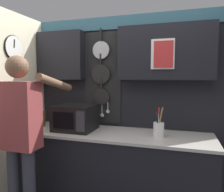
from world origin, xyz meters
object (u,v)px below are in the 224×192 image
microwave (75,118)px  utensil_crock (159,129)px  knife_block (38,119)px  person (20,129)px

microwave → utensil_crock: (0.98, 0.00, -0.06)m
microwave → knife_block: 0.52m
knife_block → utensil_crock: utensil_crock is taller
knife_block → person: bearing=-68.4°
knife_block → person: person is taller
person → utensil_crock: bearing=25.9°
microwave → utensil_crock: size_ratio=1.46×
microwave → person: size_ratio=0.26×
utensil_crock → person: (-1.26, -0.61, 0.05)m
utensil_crock → microwave: bearing=-179.9°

